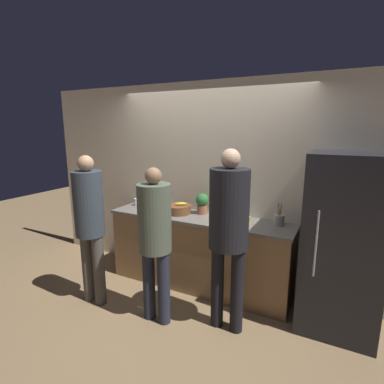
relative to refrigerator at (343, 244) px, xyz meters
name	(u,v)px	position (x,y,z in m)	size (l,w,h in m)	color
ground_plane	(187,297)	(-1.62, -0.25, -0.90)	(14.00, 14.00, 0.00)	#8C704C
wall_back	(209,185)	(-1.62, 0.37, 0.40)	(5.20, 0.06, 2.60)	beige
counter	(199,251)	(-1.62, 0.09, -0.43)	(2.36, 0.60, 0.94)	#9E754C
refrigerator	(343,244)	(0.00, 0.00, 0.00)	(0.73, 0.72, 1.80)	#232328
person_left	(90,219)	(-2.55, -0.82, 0.12)	(0.33, 0.33, 1.74)	#4C4742
person_center	(155,233)	(-1.70, -0.78, 0.08)	(0.34, 0.34, 1.66)	#232838
person_right	(229,223)	(-0.99, -0.55, 0.23)	(0.38, 0.38, 1.84)	black
fruit_bowl	(178,209)	(-1.93, 0.09, 0.10)	(0.34, 0.34, 0.15)	brown
utensil_crock	(279,220)	(-0.66, 0.18, 0.11)	(0.12, 0.12, 0.25)	#ADA393
bottle_amber	(158,206)	(-2.26, 0.11, 0.10)	(0.07, 0.07, 0.14)	brown
cup_white	(137,202)	(-2.65, 0.16, 0.09)	(0.07, 0.07, 0.10)	white
cup_yellow	(247,220)	(-1.00, 0.06, 0.08)	(0.08, 0.08, 0.09)	gold
potted_plant	(202,203)	(-1.64, 0.21, 0.18)	(0.17, 0.17, 0.27)	#9E6042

